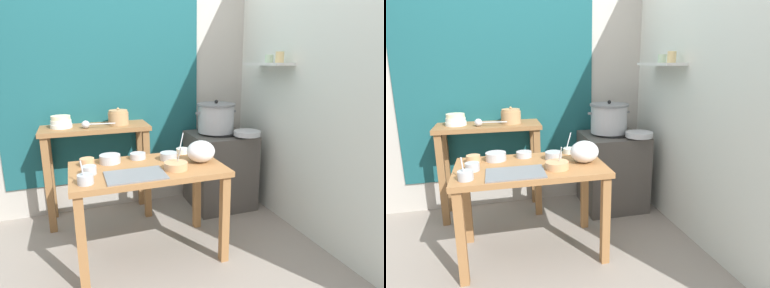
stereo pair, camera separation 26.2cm
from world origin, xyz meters
TOP-DOWN VIEW (x-y plane):
  - ground_plane at (0.00, 0.00)m, footprint 9.00×9.00m
  - wall_back at (0.08, 1.10)m, footprint 4.40×0.12m
  - wall_right at (1.40, 0.20)m, footprint 0.30×3.20m
  - prep_table at (0.03, 0.04)m, footprint 1.10×0.66m
  - back_shelf_table at (-0.27, 0.83)m, footprint 0.96×0.40m
  - stove_block at (0.93, 0.70)m, footprint 0.60×0.61m
  - steamer_pot at (0.89, 0.72)m, footprint 0.43×0.38m
  - clay_pot at (-0.06, 0.83)m, footprint 0.19×0.19m
  - bowl_stack_enamel at (-0.56, 0.85)m, footprint 0.19×0.19m
  - ladle at (-0.35, 0.75)m, footprint 0.29×0.07m
  - serving_tray at (-0.10, -0.13)m, footprint 0.40×0.28m
  - plastic_bag at (0.44, 0.01)m, footprint 0.22×0.21m
  - wide_pan at (1.10, 0.46)m, footprint 0.26×0.26m
  - prep_bowl_0 at (0.00, 0.26)m, footprint 0.12×0.12m
  - prep_bowl_1 at (0.20, -0.10)m, footprint 0.17×0.17m
  - prep_bowl_2 at (-0.39, 0.21)m, footprint 0.10×0.10m
  - prep_bowl_3 at (0.22, 0.15)m, footprint 0.13×0.13m
  - prep_bowl_4 at (-0.42, -0.17)m, footprint 0.10×0.10m
  - prep_bowl_5 at (-0.39, 0.01)m, footprint 0.10×0.10m
  - prep_bowl_6 at (-0.22, 0.23)m, footprint 0.16×0.16m
  - prep_bowl_7 at (0.38, 0.29)m, footprint 0.10×0.10m

SIDE VIEW (x-z plane):
  - ground_plane at x=0.00m, z-range 0.00..0.00m
  - stove_block at x=0.93m, z-range -0.01..0.77m
  - prep_table at x=0.03m, z-range 0.25..0.97m
  - back_shelf_table at x=-0.27m, z-range 0.23..1.13m
  - serving_tray at x=-0.10m, z-range 0.72..0.73m
  - prep_bowl_7 at x=0.38m, z-range 0.66..0.83m
  - prep_bowl_0 at x=0.00m, z-range 0.72..0.77m
  - prep_bowl_1 at x=0.20m, z-range 0.66..0.84m
  - prep_bowl_2 at x=-0.39m, z-range 0.72..0.78m
  - prep_bowl_3 at x=0.22m, z-range 0.72..0.78m
  - prep_bowl_5 at x=-0.39m, z-range 0.72..0.78m
  - prep_bowl_4 at x=-0.42m, z-range 0.68..0.83m
  - prep_bowl_6 at x=-0.22m, z-range 0.72..0.79m
  - wide_pan at x=1.10m, z-range 0.78..0.83m
  - plastic_bag at x=0.44m, z-range 0.72..0.89m
  - steamer_pot at x=0.89m, z-range 0.76..1.09m
  - ladle at x=-0.35m, z-range 0.90..0.97m
  - bowl_stack_enamel at x=-0.56m, z-range 0.90..1.01m
  - clay_pot at x=-0.06m, z-range 0.89..1.05m
  - wall_right at x=1.40m, z-range 0.00..2.60m
  - wall_back at x=0.08m, z-range 0.00..2.60m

